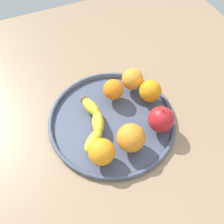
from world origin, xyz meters
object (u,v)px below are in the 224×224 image
at_px(apple, 161,119).
at_px(orange_center, 150,91).
at_px(banana, 94,122).
at_px(fruit_bowl, 112,120).
at_px(orange_back_left, 133,79).
at_px(orange_back_right, 131,138).
at_px(orange_front_left, 102,152).
at_px(orange_front_right, 113,90).

xyz_separation_m(apple, orange_center, (0.10, -0.02, -0.00)).
xyz_separation_m(banana, orange_center, (0.03, -0.19, 0.02)).
height_order(banana, orange_center, orange_center).
height_order(fruit_bowl, orange_back_left, orange_back_left).
distance_m(apple, orange_back_left, 0.17).
bearing_deg(orange_back_right, banana, 34.26).
relative_size(orange_front_left, orange_center, 1.04).
height_order(apple, orange_back_right, apple).
bearing_deg(apple, banana, 65.12).
height_order(fruit_bowl, orange_center, orange_center).
xyz_separation_m(banana, orange_front_right, (0.08, -0.09, 0.01)).
bearing_deg(banana, fruit_bowl, -70.33).
xyz_separation_m(orange_back_left, orange_front_left, (-0.19, 0.18, 0.00)).
bearing_deg(orange_back_left, orange_front_left, 136.79).
xyz_separation_m(apple, orange_front_right, (0.15, 0.07, -0.01)).
distance_m(fruit_bowl, orange_center, 0.14).
height_order(banana, orange_front_left, orange_front_left).
relative_size(orange_front_right, orange_front_left, 0.89).
relative_size(fruit_bowl, orange_front_right, 6.02).
height_order(apple, orange_center, apple).
distance_m(banana, orange_center, 0.19).
xyz_separation_m(orange_front_right, orange_back_right, (-0.17, 0.03, 0.01)).
bearing_deg(apple, orange_front_left, 97.89).
distance_m(orange_back_left, orange_center, 0.07).
relative_size(orange_front_right, orange_back_right, 0.82).
xyz_separation_m(fruit_bowl, orange_front_right, (0.07, -0.04, 0.04)).
distance_m(orange_back_right, orange_front_left, 0.08).
bearing_deg(orange_front_right, orange_front_left, 148.44).
relative_size(apple, orange_front_right, 1.30).
distance_m(fruit_bowl, orange_front_right, 0.09).
xyz_separation_m(orange_front_right, orange_center, (-0.05, -0.10, 0.00)).
bearing_deg(orange_front_left, banana, -9.43).
height_order(fruit_bowl, orange_back_right, orange_back_right).
xyz_separation_m(fruit_bowl, orange_center, (0.02, -0.13, 0.04)).
distance_m(orange_back_right, orange_center, 0.18).
xyz_separation_m(fruit_bowl, banana, (-0.00, 0.06, 0.03)).
bearing_deg(orange_front_right, banana, 129.23).
xyz_separation_m(fruit_bowl, orange_back_left, (0.09, -0.11, 0.04)).
xyz_separation_m(fruit_bowl, orange_front_left, (-0.11, 0.07, 0.04)).
bearing_deg(banana, orange_back_left, -44.00).
distance_m(banana, apple, 0.19).
xyz_separation_m(orange_back_right, orange_front_left, (-0.01, 0.08, -0.00)).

